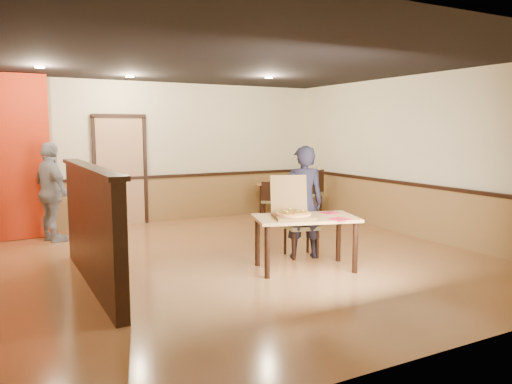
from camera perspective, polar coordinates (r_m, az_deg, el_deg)
floor at (r=7.24m, az=-2.40°, el=-7.80°), size 7.00×7.00×0.00m
ceiling at (r=7.05m, az=-2.52°, el=14.76°), size 7.00×7.00×0.00m
wall_back at (r=10.27m, az=-11.00°, el=4.43°), size 7.00×0.00×7.00m
wall_right at (r=9.09m, az=17.90°, el=3.87°), size 0.00×7.00×7.00m
wainscot_back at (r=10.33m, az=-10.82°, el=-0.84°), size 7.00×0.04×0.90m
chair_rail_back at (r=10.25m, az=-10.85°, el=1.74°), size 7.00×0.06×0.06m
wainscot_right at (r=9.16m, az=17.54°, el=-2.07°), size 0.04×7.00×0.90m
chair_rail_right at (r=9.09m, az=17.56°, el=0.85°), size 0.06×7.00×0.06m
back_door at (r=10.04m, az=-15.25°, el=2.25°), size 0.90×0.06×2.10m
booth_partition at (r=6.29m, az=-18.28°, el=-3.58°), size 0.20×3.10×1.44m
spot_a at (r=8.18m, az=-23.49°, el=12.99°), size 0.14×0.14×0.02m
spot_b at (r=9.12m, az=-14.22°, el=12.70°), size 0.14×0.14×0.02m
spot_c at (r=9.01m, az=1.47°, el=12.98°), size 0.14×0.14×0.02m
main_table at (r=6.69m, az=5.65°, el=-3.72°), size 1.50×1.12×0.72m
diner_chair at (r=7.45m, az=5.00°, el=-3.50°), size 0.53×0.53×0.90m
side_chair_left at (r=10.20m, az=1.79°, el=-0.83°), size 0.57×0.57×0.82m
side_chair_right at (r=10.69m, az=6.36°, el=0.08°), size 0.69×0.69×1.02m
side_table at (r=10.94m, az=2.42°, el=0.10°), size 0.81×0.81×0.69m
diner at (r=7.26m, az=5.41°, el=-1.17°), size 0.70×0.60×1.64m
passerby at (r=8.94m, az=-22.35°, el=-0.02°), size 0.72×1.06×1.67m
pizza_box at (r=6.61m, az=4.19°, el=-2.29°), size 0.67×0.73×0.53m
pizza at (r=6.56m, az=4.30°, el=-2.50°), size 0.58×0.58×0.03m
napkin_near at (r=6.53m, az=9.58°, el=-3.07°), size 0.26×0.26×0.01m
napkin_far at (r=7.01m, az=8.42°, el=-2.35°), size 0.21×0.21×0.01m
condiment at (r=10.85m, az=2.43°, el=1.36°), size 0.06×0.06×0.16m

